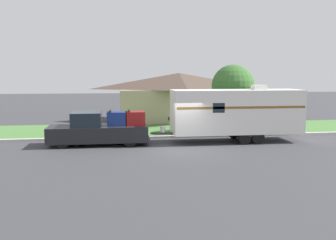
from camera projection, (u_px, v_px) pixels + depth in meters
ground_plane at (183, 149)px, 20.69m from camera, size 120.00×120.00×0.00m
curb_strip at (173, 137)px, 24.37m from camera, size 80.00×0.30×0.14m
lawn_strip at (166, 129)px, 27.97m from camera, size 80.00×7.00×0.03m
house_across_street at (179, 96)px, 33.60m from camera, size 11.30×6.64×4.21m
pickup_truck at (99, 130)px, 21.86m from camera, size 5.84×2.07×2.05m
travel_trailer at (236, 111)px, 22.83m from camera, size 9.15×2.37×3.46m
mailbox at (172, 121)px, 25.12m from camera, size 0.48×0.20×1.26m
tree_in_yard at (233, 86)px, 26.28m from camera, size 3.00×3.00×4.79m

